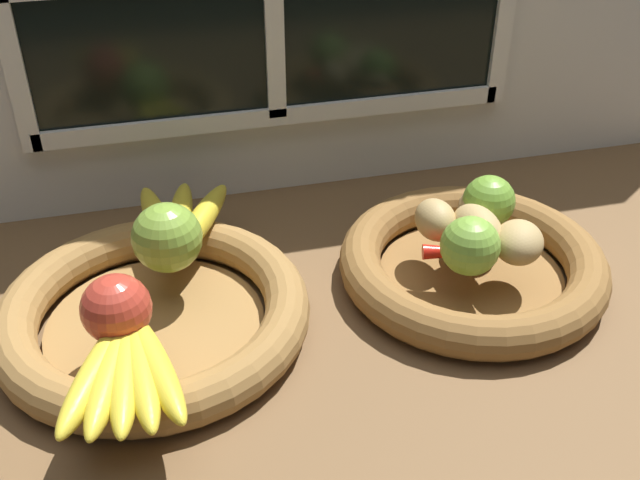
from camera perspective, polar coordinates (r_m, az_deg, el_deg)
The scene contains 14 objects.
ground_plane at distance 88.89cm, azimuth 0.56°, elevation -5.94°, with size 140.00×90.00×3.00cm, color brown.
fruit_bowl_left at distance 85.61cm, azimuth -12.43°, elevation -5.44°, with size 34.57×34.57×4.99cm.
fruit_bowl_right at distance 92.73cm, azimuth 11.41°, elevation -1.81°, with size 32.11×32.11×4.99cm.
apple_red_front at distance 77.15cm, azimuth -15.13°, elevation -5.02°, with size 7.05×7.05×7.05cm, color #B73828.
apple_green_back at distance 85.47cm, azimuth -11.47°, elevation 0.18°, with size 7.91×7.91×7.91cm, color #7AA338.
banana_bunch_front at distance 73.60cm, azimuth -14.44°, elevation -9.29°, with size 13.17×18.28×2.91cm.
banana_bunch_back at distance 92.61cm, azimuth -10.56°, elevation 1.33°, with size 12.80×18.37×2.88cm.
potato_oblong at distance 90.76cm, azimuth 8.71°, elevation 1.51°, with size 6.21×4.71×4.78cm, color tan.
potato_back at distance 94.59cm, azimuth 11.78°, elevation 2.39°, with size 7.19×4.71×4.15cm, color #A38451.
potato_small at distance 88.87cm, azimuth 14.75°, elevation -0.16°, with size 6.80×5.66×4.61cm, color tan.
potato_large at distance 89.84cm, azimuth 11.78°, elevation 0.86°, with size 7.74×4.99×5.01cm, color tan.
lime_near at distance 85.10cm, azimuth 11.26°, elevation -0.44°, with size 6.71×6.71×6.71cm, color #7AAD3D.
lime_far at distance 94.04cm, azimuth 12.62°, elevation 2.87°, with size 6.39×6.39×6.39cm, color #6B9E33.
chili_pepper at distance 88.40cm, azimuth 10.97°, elevation -0.89°, with size 1.80×1.80×10.03cm, color red.
Camera 1 is at (-17.40, -65.68, 55.81)cm, focal length 42.40 mm.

